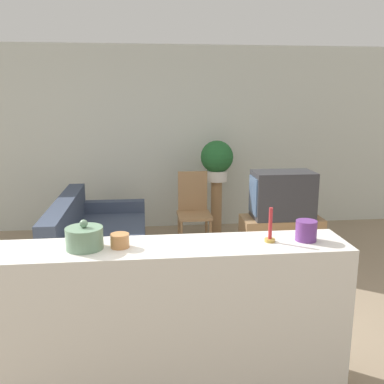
# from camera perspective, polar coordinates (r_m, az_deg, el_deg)

# --- Properties ---
(ground_plane) EXTENTS (14.00, 14.00, 0.00)m
(ground_plane) POSITION_cam_1_polar(r_m,az_deg,el_deg) (3.58, -6.38, -20.84)
(ground_plane) COLOR gray
(wall_back) EXTENTS (9.00, 0.06, 2.70)m
(wall_back) POSITION_cam_1_polar(r_m,az_deg,el_deg) (6.45, -6.68, 7.03)
(wall_back) COLOR silver
(wall_back) RESTS_ON ground_plane
(couch) EXTENTS (0.99, 1.94, 0.83)m
(couch) POSITION_cam_1_polar(r_m,az_deg,el_deg) (5.06, -12.47, -7.08)
(couch) COLOR #384256
(couch) RESTS_ON ground_plane
(tv_stand) EXTENTS (0.96, 0.45, 0.55)m
(tv_stand) POSITION_cam_1_polar(r_m,az_deg,el_deg) (5.34, 11.74, -6.17)
(tv_stand) COLOR #9E754C
(tv_stand) RESTS_ON ground_plane
(television) EXTENTS (0.72, 0.42, 0.56)m
(television) POSITION_cam_1_polar(r_m,az_deg,el_deg) (5.18, 11.94, -0.36)
(television) COLOR #333338
(television) RESTS_ON tv_stand
(wooden_chair) EXTENTS (0.44, 0.44, 0.98)m
(wooden_chair) POSITION_cam_1_polar(r_m,az_deg,el_deg) (5.73, 0.21, -1.96)
(wooden_chair) COLOR #9E754C
(wooden_chair) RESTS_ON ground_plane
(plant_stand) EXTENTS (0.16, 0.16, 0.80)m
(plant_stand) POSITION_cam_1_polar(r_m,az_deg,el_deg) (6.18, 3.25, -2.13)
(plant_stand) COLOR #9E754C
(plant_stand) RESTS_ON ground_plane
(potted_plant) EXTENTS (0.46, 0.46, 0.57)m
(potted_plant) POSITION_cam_1_polar(r_m,az_deg,el_deg) (6.04, 3.34, 4.40)
(potted_plant) COLOR white
(potted_plant) RESTS_ON plant_stand
(foreground_counter) EXTENTS (2.65, 0.44, 1.05)m
(foreground_counter) POSITION_cam_1_polar(r_m,az_deg,el_deg) (2.93, -6.64, -16.97)
(foreground_counter) COLOR white
(foreground_counter) RESTS_ON ground_plane
(decorative_bowl) EXTENTS (0.23, 0.23, 0.18)m
(decorative_bowl) POSITION_cam_1_polar(r_m,az_deg,el_deg) (2.71, -14.15, -5.95)
(decorative_bowl) COLOR gray
(decorative_bowl) RESTS_ON foreground_counter
(candle_jar) EXTENTS (0.12, 0.12, 0.09)m
(candle_jar) POSITION_cam_1_polar(r_m,az_deg,el_deg) (2.70, -9.60, -6.41)
(candle_jar) COLOR #C6844C
(candle_jar) RESTS_ON foreground_counter
(candlestick) EXTENTS (0.07, 0.07, 0.23)m
(candlestick) POSITION_cam_1_polar(r_m,az_deg,el_deg) (2.79, 10.38, -5.14)
(candlestick) COLOR #B7933D
(candlestick) RESTS_ON foreground_counter
(coffee_tin) EXTENTS (0.14, 0.14, 0.13)m
(coffee_tin) POSITION_cam_1_polar(r_m,az_deg,el_deg) (2.87, 14.98, -4.99)
(coffee_tin) COLOR #66337F
(coffee_tin) RESTS_ON foreground_counter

